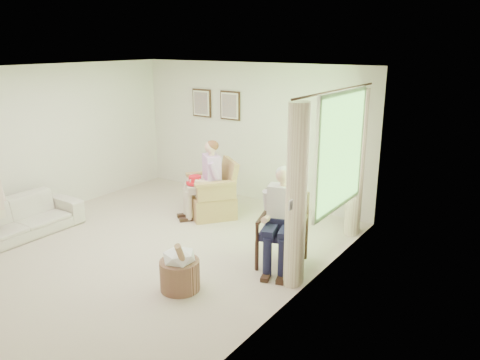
{
  "coord_description": "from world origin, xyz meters",
  "views": [
    {
      "loc": [
        4.81,
        -4.58,
        2.95
      ],
      "look_at": [
        1.16,
        0.71,
        1.05
      ],
      "focal_mm": 35.0,
      "sensor_mm": 36.0,
      "label": 1
    }
  ],
  "objects_px": {
    "person_wicker": "(208,175)",
    "hatbox": "(180,268)",
    "wicker_armchair": "(213,198)",
    "person_dark": "(280,211)",
    "wood_armchair": "(286,227)",
    "sofa": "(15,219)",
    "red_hat": "(195,181)"
  },
  "relations": [
    {
      "from": "hatbox",
      "to": "wood_armchair",
      "type": "bearing_deg",
      "value": 63.45
    },
    {
      "from": "wood_armchair",
      "to": "sofa",
      "type": "bearing_deg",
      "value": -174.96
    },
    {
      "from": "person_dark",
      "to": "red_hat",
      "type": "bearing_deg",
      "value": 142.35
    },
    {
      "from": "person_dark",
      "to": "hatbox",
      "type": "distance_m",
      "value": 1.51
    },
    {
      "from": "sofa",
      "to": "person_dark",
      "type": "xyz_separation_m",
      "value": [
        3.9,
        1.47,
        0.5
      ]
    },
    {
      "from": "person_wicker",
      "to": "person_dark",
      "type": "relative_size",
      "value": 0.98
    },
    {
      "from": "sofa",
      "to": "person_dark",
      "type": "height_order",
      "value": "person_dark"
    },
    {
      "from": "person_wicker",
      "to": "person_dark",
      "type": "bearing_deg",
      "value": 12.18
    },
    {
      "from": "wood_armchair",
      "to": "hatbox",
      "type": "height_order",
      "value": "wood_armchair"
    },
    {
      "from": "sofa",
      "to": "red_hat",
      "type": "distance_m",
      "value": 2.89
    },
    {
      "from": "person_wicker",
      "to": "hatbox",
      "type": "height_order",
      "value": "person_wicker"
    },
    {
      "from": "wicker_armchair",
      "to": "hatbox",
      "type": "bearing_deg",
      "value": -23.73
    },
    {
      "from": "wicker_armchair",
      "to": "person_dark",
      "type": "xyz_separation_m",
      "value": [
        1.96,
        -1.06,
        0.48
      ]
    },
    {
      "from": "wicker_armchair",
      "to": "sofa",
      "type": "relative_size",
      "value": 0.5
    },
    {
      "from": "wood_armchair",
      "to": "red_hat",
      "type": "distance_m",
      "value": 2.21
    },
    {
      "from": "wicker_armchair",
      "to": "wood_armchair",
      "type": "bearing_deg",
      "value": 12.83
    },
    {
      "from": "person_dark",
      "to": "red_hat",
      "type": "distance_m",
      "value": 2.25
    },
    {
      "from": "sofa",
      "to": "hatbox",
      "type": "distance_m",
      "value": 3.21
    },
    {
      "from": "person_dark",
      "to": "red_hat",
      "type": "xyz_separation_m",
      "value": [
        -2.11,
        0.77,
        -0.12
      ]
    },
    {
      "from": "wood_armchair",
      "to": "sofa",
      "type": "distance_m",
      "value": 4.23
    },
    {
      "from": "wood_armchair",
      "to": "person_wicker",
      "type": "xyz_separation_m",
      "value": [
        -1.96,
        0.76,
        0.25
      ]
    },
    {
      "from": "person_wicker",
      "to": "hatbox",
      "type": "relative_size",
      "value": 1.83
    },
    {
      "from": "wood_armchair",
      "to": "person_dark",
      "type": "distance_m",
      "value": 0.31
    },
    {
      "from": "sofa",
      "to": "person_dark",
      "type": "bearing_deg",
      "value": -69.36
    },
    {
      "from": "wicker_armchair",
      "to": "red_hat",
      "type": "distance_m",
      "value": 0.49
    },
    {
      "from": "wood_armchair",
      "to": "red_hat",
      "type": "height_order",
      "value": "wood_armchair"
    },
    {
      "from": "hatbox",
      "to": "wicker_armchair",
      "type": "bearing_deg",
      "value": 118.8
    },
    {
      "from": "wicker_armchair",
      "to": "sofa",
      "type": "bearing_deg",
      "value": -90.11
    },
    {
      "from": "wood_armchair",
      "to": "red_hat",
      "type": "xyz_separation_m",
      "value": [
        -2.11,
        0.61,
        0.15
      ]
    },
    {
      "from": "person_dark",
      "to": "wood_armchair",
      "type": "bearing_deg",
      "value": 72.37
    },
    {
      "from": "wicker_armchair",
      "to": "person_wicker",
      "type": "relative_size",
      "value": 0.75
    },
    {
      "from": "person_dark",
      "to": "hatbox",
      "type": "bearing_deg",
      "value": -137.06
    }
  ]
}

